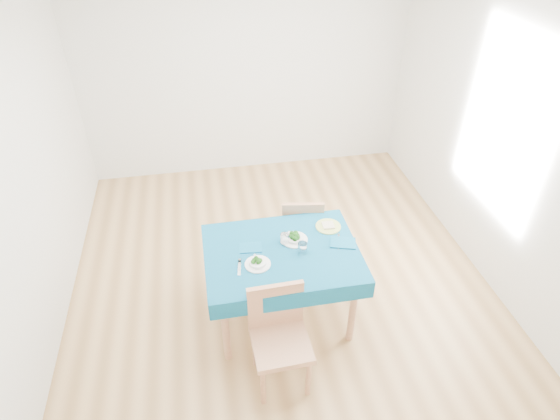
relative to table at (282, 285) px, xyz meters
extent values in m
cube|color=olive|center=(0.07, 0.45, -0.39)|extent=(4.00, 4.50, 0.02)
cube|color=silver|center=(0.07, 2.70, 0.97)|extent=(4.00, 0.02, 2.70)
cube|color=silver|center=(0.07, -1.80, 0.97)|extent=(4.00, 0.02, 2.70)
cube|color=silver|center=(-1.93, 0.45, 0.97)|extent=(0.02, 4.50, 2.70)
cube|color=silver|center=(2.07, 0.45, 0.97)|extent=(0.02, 4.50, 2.70)
cube|color=navy|center=(0.00, 0.00, 0.00)|extent=(1.26, 0.96, 0.76)
cube|color=#AB7450|center=(-0.13, -0.65, 0.15)|extent=(0.44, 0.48, 1.07)
cube|color=#AB7450|center=(0.32, 0.67, 0.10)|extent=(0.45, 0.48, 0.96)
cube|color=silver|center=(-0.37, -0.13, 0.38)|extent=(0.05, 0.18, 0.00)
cube|color=silver|center=(-0.20, -0.10, 0.38)|extent=(0.06, 0.22, 0.00)
cube|color=silver|center=(0.11, 0.15, 0.38)|extent=(0.03, 0.17, 0.00)
cube|color=silver|center=(0.49, 0.04, 0.38)|extent=(0.08, 0.20, 0.00)
cube|color=#0E5476|center=(-0.25, 0.09, 0.38)|extent=(0.20, 0.15, 0.01)
cube|color=#0E5476|center=(0.52, 0.01, 0.39)|extent=(0.24, 0.20, 0.01)
cylinder|color=white|center=(0.04, 0.10, 0.43)|extent=(0.07, 0.07, 0.09)
cylinder|color=white|center=(0.16, -0.04, 0.43)|extent=(0.08, 0.08, 0.10)
cylinder|color=#BFCD64|center=(0.46, 0.25, 0.38)|extent=(0.22, 0.22, 0.01)
cube|color=beige|center=(0.46, 0.25, 0.40)|extent=(0.10, 0.10, 0.02)
camera|label=1|loc=(-0.55, -2.84, 2.91)|focal=30.00mm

